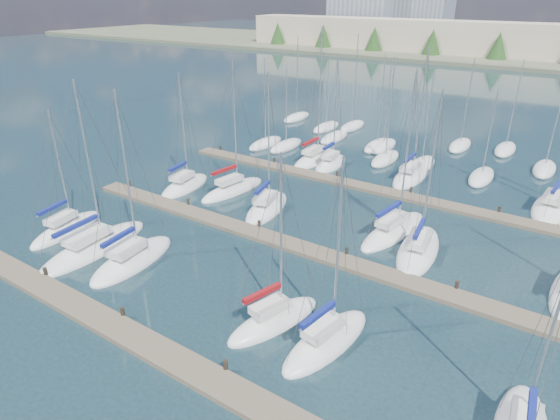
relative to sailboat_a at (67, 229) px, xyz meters
The scene contains 20 objects.
ground 54.81m from the sailboat_a, 71.77° to the left, with size 400.00×400.00×0.00m, color #1F373F.
dock_near 18.15m from the sailboat_a, 19.05° to the right, with size 44.00×1.93×1.10m.
dock_mid 18.96m from the sailboat_a, 25.21° to the left, with size 44.00×1.93×1.10m.
dock_far 27.96m from the sailboat_a, 52.16° to the left, with size 44.00×1.93×1.10m.
sailboat_a is the anchor object (origin of this frame).
sailboat_q 42.68m from the sailboat_a, 39.40° to the left, with size 3.80×8.96×12.59m.
sailboat_i 15.44m from the sailboat_a, 66.60° to the left, with size 3.24×8.19×13.15m.
sailboat_l 28.36m from the sailboat_a, 26.55° to the left, with size 3.86×8.78×12.86m.
sailboat_b 4.47m from the sailboat_a, ahead, with size 3.82×10.09×13.41m.
sailboat_e 24.42m from the sailboat_a, ahead, with size 3.38×7.45×11.68m.
sailboat_d 20.93m from the sailboat_a, ahead, with size 3.86×7.01×11.32m.
sailboat_k 26.96m from the sailboat_a, 32.95° to the left, with size 3.82×9.30×13.67m.
sailboat_o 28.37m from the sailboat_a, 67.89° to the left, with size 2.88×6.75×12.62m.
sailboat_p 33.79m from the sailboat_a, 54.71° to the left, with size 2.95×8.31×13.96m.
sailboat_c 8.38m from the sailboat_a, ahead, with size 3.83×8.13×13.13m.
sailboat_j 16.97m from the sailboat_a, 47.88° to the left, with size 4.27×7.94×12.81m.
sailboat_h 12.39m from the sailboat_a, 83.20° to the left, with size 3.67×7.28×11.93m.
sailboat_n 28.09m from the sailboat_a, 73.02° to the left, with size 2.71×8.62×15.36m.
distant_boats 38.05m from the sailboat_a, 70.33° to the left, with size 36.93×20.75×13.30m.
shoreline 142.07m from the sailboat_a, 88.44° to the left, with size 400.00×60.00×38.00m.
Camera 1 is at (16.50, -10.85, 18.04)m, focal length 30.00 mm.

